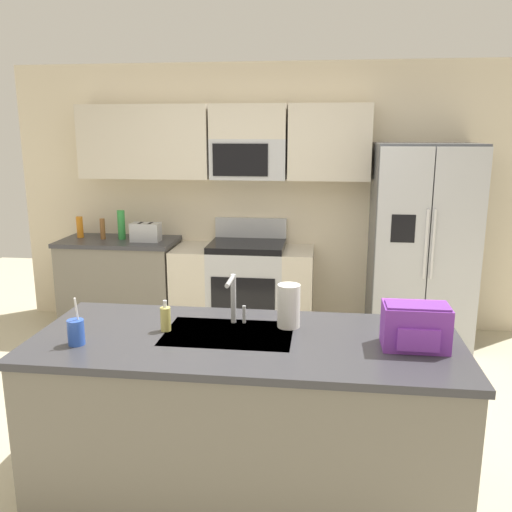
{
  "coord_description": "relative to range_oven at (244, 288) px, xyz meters",
  "views": [
    {
      "loc": [
        0.53,
        -3.26,
        1.95
      ],
      "look_at": [
        0.04,
        0.6,
        1.05
      ],
      "focal_mm": 37.9,
      "sensor_mm": 36.0,
      "label": 1
    }
  ],
  "objects": [
    {
      "name": "soap_dispenser",
      "position": [
        -0.07,
        -2.39,
        0.53
      ],
      "size": [
        0.06,
        0.06,
        0.17
      ],
      "color": "#D8CC66",
      "rests_on": "island_counter"
    },
    {
      "name": "back_counter",
      "position": [
        -1.26,
        -0.0,
        0.01
      ],
      "size": [
        1.15,
        0.63,
        0.9
      ],
      "color": "slate",
      "rests_on": "ground"
    },
    {
      "name": "kitchen_wall_unit",
      "position": [
        0.09,
        0.28,
        1.03
      ],
      "size": [
        5.2,
        0.43,
        2.6
      ],
      "color": "beige",
      "rests_on": "ground"
    },
    {
      "name": "island_counter",
      "position": [
        0.37,
        -2.44,
        0.01
      ],
      "size": [
        2.23,
        0.93,
        0.9
      ],
      "color": "slate",
      "rests_on": "ground"
    },
    {
      "name": "paper_towel_roll",
      "position": [
        0.59,
        -2.25,
        0.58
      ],
      "size": [
        0.12,
        0.12,
        0.24
      ],
      "primitive_type": "cylinder",
      "color": "white",
      "rests_on": "island_counter"
    },
    {
      "name": "ground_plane",
      "position": [
        0.23,
        -1.8,
        -0.44
      ],
      "size": [
        9.0,
        9.0,
        0.0
      ],
      "primitive_type": "plane",
      "color": "beige",
      "rests_on": "ground"
    },
    {
      "name": "pepper_mill",
      "position": [
        -1.42,
        -0.0,
        0.56
      ],
      "size": [
        0.05,
        0.05,
        0.21
      ],
      "primitive_type": "cylinder",
      "color": "brown",
      "rests_on": "back_counter"
    },
    {
      "name": "sink_faucet",
      "position": [
        0.28,
        -2.25,
        0.62
      ],
      "size": [
        0.08,
        0.21,
        0.28
      ],
      "color": "#B7BABF",
      "rests_on": "island_counter"
    },
    {
      "name": "drink_cup_blue",
      "position": [
        -0.46,
        -2.64,
        0.52
      ],
      "size": [
        0.08,
        0.08,
        0.25
      ],
      "color": "blue",
      "rests_on": "island_counter"
    },
    {
      "name": "toaster",
      "position": [
        -0.96,
        -0.05,
        0.55
      ],
      "size": [
        0.28,
        0.16,
        0.18
      ],
      "color": "#B7BABF",
      "rests_on": "back_counter"
    },
    {
      "name": "range_oven",
      "position": [
        0.0,
        0.0,
        0.0
      ],
      "size": [
        1.36,
        0.61,
        1.1
      ],
      "color": "#B7BABF",
      "rests_on": "ground"
    },
    {
      "name": "bottle_green",
      "position": [
        -1.23,
        0.02,
        0.6
      ],
      "size": [
        0.07,
        0.07,
        0.29
      ],
      "primitive_type": "cylinder",
      "color": "green",
      "rests_on": "back_counter"
    },
    {
      "name": "refrigerator",
      "position": [
        1.66,
        -0.07,
        0.48
      ],
      "size": [
        0.9,
        0.76,
        1.85
      ],
      "color": "#4C4F54",
      "rests_on": "ground"
    },
    {
      "name": "backpack",
      "position": [
        1.23,
        -2.47,
        0.57
      ],
      "size": [
        0.32,
        0.22,
        0.23
      ],
      "color": "purple",
      "rests_on": "island_counter"
    },
    {
      "name": "bottle_orange",
      "position": [
        -1.68,
        0.05,
        0.56
      ],
      "size": [
        0.06,
        0.06,
        0.21
      ],
      "primitive_type": "cylinder",
      "color": "orange",
      "rests_on": "back_counter"
    }
  ]
}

